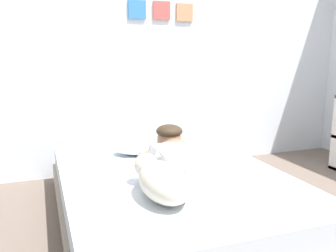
{
  "coord_description": "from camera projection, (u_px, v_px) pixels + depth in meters",
  "views": [
    {
      "loc": [
        -1.15,
        -1.84,
        1.14
      ],
      "look_at": [
        -0.24,
        0.66,
        0.6
      ],
      "focal_mm": 37.85,
      "sensor_mm": 36.0,
      "label": 1
    }
  ],
  "objects": [
    {
      "name": "dog",
      "position": [
        162.0,
        180.0,
        1.98
      ],
      "size": [
        0.26,
        0.57,
        0.21
      ],
      "color": "beige",
      "rests_on": "bed"
    },
    {
      "name": "ground_plane",
      "position": [
        237.0,
        232.0,
        2.31
      ],
      "size": [
        12.41,
        12.41,
        0.0
      ],
      "primitive_type": "plane",
      "color": "#66564C"
    },
    {
      "name": "bed",
      "position": [
        170.0,
        195.0,
        2.48
      ],
      "size": [
        1.48,
        2.05,
        0.35
      ],
      "color": "gray",
      "rests_on": "ground"
    },
    {
      "name": "coffee_cup",
      "position": [
        180.0,
        148.0,
        2.91
      ],
      "size": [
        0.12,
        0.09,
        0.07
      ],
      "color": "teal",
      "rests_on": "bed"
    },
    {
      "name": "pillow",
      "position": [
        147.0,
        146.0,
        2.88
      ],
      "size": [
        0.52,
        0.32,
        0.11
      ],
      "primitive_type": "ellipsoid",
      "color": "silver",
      "rests_on": "bed"
    },
    {
      "name": "back_wall",
      "position": [
        160.0,
        43.0,
        3.49
      ],
      "size": [
        4.2,
        0.12,
        2.5
      ],
      "color": "silver",
      "rests_on": "ground"
    },
    {
      "name": "cell_phone",
      "position": [
        199.0,
        171.0,
        2.42
      ],
      "size": [
        0.07,
        0.14,
        0.01
      ],
      "primitive_type": "cube",
      "color": "black",
      "rests_on": "bed"
    },
    {
      "name": "person_lying",
      "position": [
        188.0,
        158.0,
        2.37
      ],
      "size": [
        0.43,
        0.92,
        0.27
      ],
      "color": "silver",
      "rests_on": "bed"
    }
  ]
}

